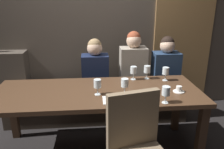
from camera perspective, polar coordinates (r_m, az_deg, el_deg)
name	(u,v)px	position (r m, az deg, el deg)	size (l,w,h in m)	color
ground	(99,149)	(2.79, -3.35, -18.24)	(9.00, 9.00, 0.00)	black
back_wall_tiled	(94,10)	(3.45, -4.49, 15.76)	(6.00, 0.12, 3.00)	brown
arched_door	(185,20)	(3.67, 17.78, 13.01)	(0.90, 0.05, 2.55)	olive
dining_table	(98,98)	(2.45, -3.63, -5.99)	(2.20, 0.84, 0.74)	#412B1C
banquette_bench	(97,105)	(3.27, -3.81, -7.60)	(2.50, 0.44, 0.45)	#40352A
chair_near_side	(138,146)	(1.91, 6.45, -17.33)	(0.53, 0.53, 0.98)	#4C3321
diner_redhead	(95,67)	(3.08, -4.27, 1.97)	(0.36, 0.24, 0.72)	#192342
diner_bearded	(133,62)	(3.13, 5.34, 3.03)	(0.36, 0.24, 0.81)	#9E9384
diner_far_end	(166,65)	(3.20, 13.40, 2.35)	(0.36, 0.24, 0.75)	navy
wine_glass_end_left	(134,70)	(2.71, 5.43, 1.06)	(0.08, 0.08, 0.16)	silver
wine_glass_center_front	(97,84)	(2.28, -3.76, -2.38)	(0.08, 0.08, 0.16)	silver
wine_glass_center_back	(166,92)	(2.16, 13.42, -4.23)	(0.08, 0.08, 0.16)	silver
wine_glass_near_right	(166,71)	(2.74, 13.34, 0.82)	(0.08, 0.08, 0.16)	silver
wine_glass_end_right	(125,83)	(2.31, 3.24, -2.26)	(0.08, 0.08, 0.16)	silver
wine_glass_far_right	(147,70)	(2.76, 8.81, 1.24)	(0.08, 0.08, 0.16)	silver
espresso_cup	(179,90)	(2.48, 16.46, -3.65)	(0.12, 0.12, 0.06)	white
dessert_plate	(113,99)	(2.19, 0.27, -6.27)	(0.19, 0.19, 0.05)	white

